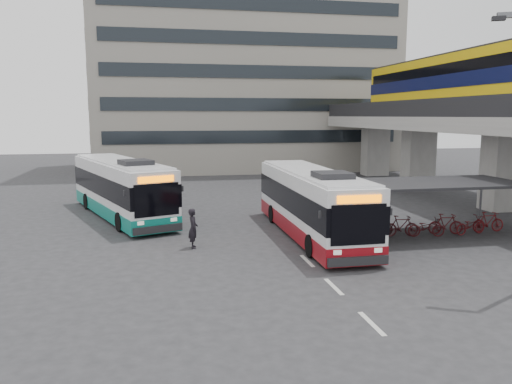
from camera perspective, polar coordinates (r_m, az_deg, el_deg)
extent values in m
plane|color=#28282B|center=(19.06, -1.42, -8.30)|extent=(120.00, 120.00, 0.00)
cube|color=gray|center=(32.96, 26.47, 2.10)|extent=(2.20, 1.60, 4.60)
cube|color=gray|center=(41.30, 18.04, 3.75)|extent=(2.20, 1.60, 4.60)
cube|color=gray|center=(48.43, 13.46, 4.61)|extent=(2.20, 1.60, 4.60)
cube|color=gray|center=(36.05, 22.90, 7.21)|extent=(8.00, 32.00, 0.90)
cube|color=black|center=(34.11, 17.69, 9.11)|extent=(0.35, 32.00, 1.10)
cube|color=gold|center=(37.84, 21.36, 11.20)|extent=(2.90, 20.00, 3.90)
cube|color=#090D33|center=(37.86, 21.37, 11.51)|extent=(2.98, 20.02, 0.90)
cube|color=black|center=(37.91, 21.44, 12.71)|extent=(2.96, 19.20, 0.70)
cube|color=black|center=(38.00, 21.53, 14.14)|extent=(2.70, 19.60, 0.25)
cylinder|color=#595B60|center=(24.15, 5.34, -1.76)|extent=(0.12, 0.12, 2.40)
cylinder|color=#595B60|center=(28.36, 24.29, -0.93)|extent=(0.12, 0.12, 2.40)
cylinder|color=#595B60|center=(20.79, 8.13, -3.53)|extent=(0.12, 0.12, 2.40)
cube|color=black|center=(24.13, 17.61, 0.94)|extent=(10.00, 4.00, 0.12)
imported|color=black|center=(22.87, 8.51, -4.33)|extent=(1.71, 0.60, 0.90)
imported|color=black|center=(23.26, 11.18, -4.06)|extent=(1.66, 0.47, 1.00)
imported|color=black|center=(23.72, 13.74, -4.02)|extent=(1.71, 0.60, 0.90)
imported|color=black|center=(24.20, 16.20, -3.74)|extent=(1.66, 0.47, 1.00)
imported|color=#350C0F|center=(24.75, 18.56, -3.69)|extent=(1.71, 0.60, 0.90)
imported|color=#3F0C0F|center=(25.32, 20.82, -3.42)|extent=(1.66, 0.47, 1.00)
imported|color=#490C0F|center=(25.95, 22.96, -3.38)|extent=(1.71, 0.60, 0.90)
imported|color=#540C0F|center=(26.59, 25.02, -3.12)|extent=(1.66, 0.47, 1.00)
cube|color=gray|center=(55.16, -1.60, 15.94)|extent=(30.00, 15.00, 25.00)
cube|color=beige|center=(14.32, 13.08, -14.42)|extent=(0.15, 1.60, 0.01)
cube|color=beige|center=(16.91, 8.87, -10.63)|extent=(0.15, 1.60, 0.01)
cube|color=beige|center=(19.61, 5.87, -7.83)|extent=(0.15, 1.60, 0.01)
cube|color=white|center=(23.38, 6.34, -0.89)|extent=(2.41, 11.15, 2.55)
cube|color=maroon|center=(23.61, 6.29, -3.72)|extent=(2.45, 11.19, 0.70)
cube|color=black|center=(23.36, 6.34, -0.61)|extent=(2.47, 11.17, 1.07)
cube|color=#F16900|center=(18.07, 11.72, -0.80)|extent=(1.66, 0.09, 0.28)
cube|color=black|center=(20.56, 8.75, 1.91)|extent=(1.43, 1.49, 0.26)
cylinder|color=black|center=(19.99, 6.34, -6.15)|extent=(0.28, 0.93, 0.93)
cylinder|color=black|center=(26.86, 6.53, -2.31)|extent=(0.28, 0.93, 0.93)
cube|color=white|center=(28.66, -15.22, 0.71)|extent=(6.22, 11.54, 2.61)
cube|color=#0C7162|center=(28.85, -15.12, -1.67)|extent=(6.27, 11.59, 0.71)
cube|color=black|center=(28.65, -15.23, 0.95)|extent=(6.29, 11.58, 1.09)
cube|color=#F16900|center=(23.15, -11.36, 1.43)|extent=(1.62, 0.66, 0.29)
cube|color=black|center=(25.78, -13.58, 3.30)|extent=(1.89, 1.93, 0.27)
cylinder|color=black|center=(25.11, -15.25, -3.31)|extent=(0.60, 0.99, 0.95)
cylinder|color=black|center=(32.19, -14.79, -0.68)|extent=(0.60, 0.99, 0.95)
imported|color=black|center=(21.34, -7.20, -4.14)|extent=(0.41, 0.62, 1.70)
cube|color=black|center=(17.45, 25.99, 17.40)|extent=(0.43, 0.34, 0.13)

